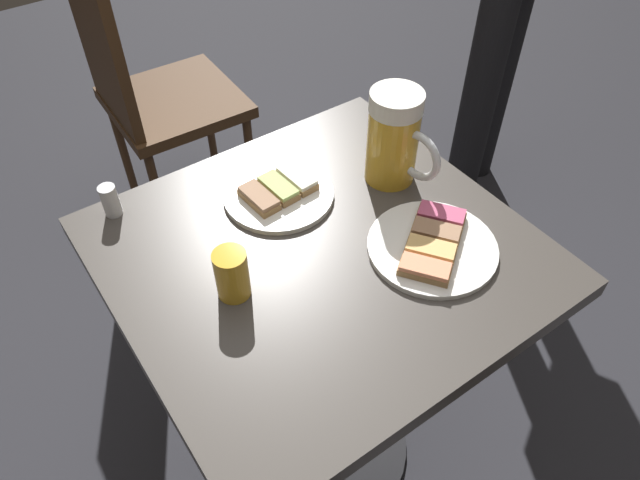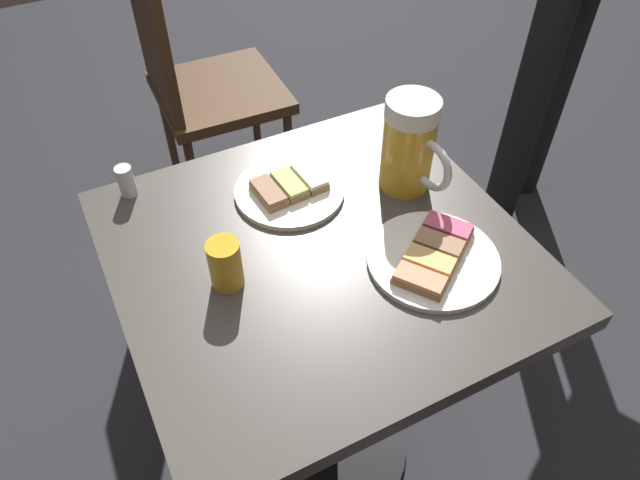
# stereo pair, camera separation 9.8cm
# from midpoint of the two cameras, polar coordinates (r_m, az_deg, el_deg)

# --- Properties ---
(ground_plane) EXTENTS (6.00, 6.00, 0.00)m
(ground_plane) POSITION_cam_midpoint_polar(r_m,az_deg,el_deg) (1.62, -1.83, -19.05)
(ground_plane) COLOR #28282D
(cafe_table) EXTENTS (0.67, 0.65, 0.74)m
(cafe_table) POSITION_cam_midpoint_polar(r_m,az_deg,el_deg) (1.14, -2.48, -7.34)
(cafe_table) COLOR black
(cafe_table) RESTS_ON ground_plane
(plate_near) EXTENTS (0.22, 0.22, 0.03)m
(plate_near) POSITION_cam_midpoint_polar(r_m,az_deg,el_deg) (0.99, 7.99, -0.65)
(plate_near) COLOR white
(plate_near) RESTS_ON cafe_table
(plate_far) EXTENTS (0.20, 0.20, 0.03)m
(plate_far) POSITION_cam_midpoint_polar(r_m,az_deg,el_deg) (1.09, -6.59, 4.44)
(plate_far) COLOR white
(plate_far) RESTS_ON cafe_table
(beer_mug) EXTENTS (0.09, 0.15, 0.18)m
(beer_mug) POSITION_cam_midpoint_polar(r_m,az_deg,el_deg) (1.07, 4.56, 9.56)
(beer_mug) COLOR gold
(beer_mug) RESTS_ON cafe_table
(beer_glass_small) EXTENTS (0.05, 0.05, 0.09)m
(beer_glass_small) POSITION_cam_midpoint_polar(r_m,az_deg,el_deg) (0.91, -11.37, -3.57)
(beer_glass_small) COLOR gold
(beer_glass_small) RESTS_ON cafe_table
(salt_shaker) EXTENTS (0.03, 0.03, 0.06)m
(salt_shaker) POSITION_cam_midpoint_polar(r_m,az_deg,el_deg) (1.11, -21.87, 3.40)
(salt_shaker) COLOR silver
(salt_shaker) RESTS_ON cafe_table
(cafe_chair) EXTENTS (0.39, 0.39, 0.90)m
(cafe_chair) POSITION_cam_midpoint_polar(r_m,az_deg,el_deg) (1.89, -17.57, 13.55)
(cafe_chair) COLOR #472D19
(cafe_chair) RESTS_ON ground_plane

